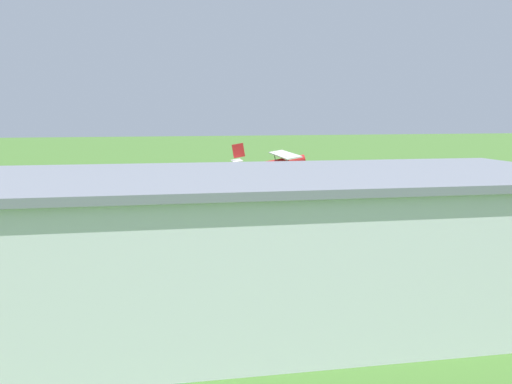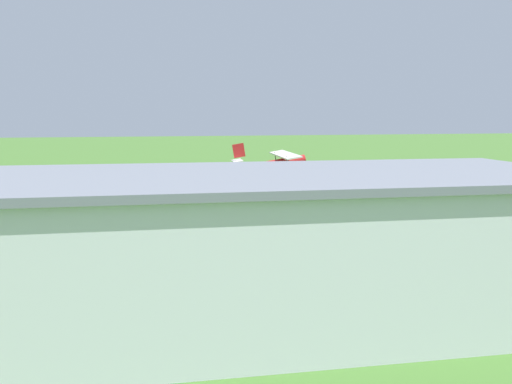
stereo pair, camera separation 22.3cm
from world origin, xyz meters
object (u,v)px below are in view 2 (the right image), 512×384
Objects in this scene: biplane at (273,164)px; person_by_parked_cars at (390,223)px; person_watching_takeoff at (438,235)px; hangar at (252,247)px.

biplane reaches higher than person_by_parked_cars.
person_watching_takeoff is at bearing 102.36° from person_by_parked_cars.
person_watching_takeoff is (-8.91, 15.20, -4.23)m from biplane.
biplane reaches higher than hangar.
hangar is 20.76m from person_watching_takeoff.
hangar is 3.47× the size of biplane.
biplane is 5.53× the size of person_watching_takeoff.
person_by_parked_cars is (-7.69, 9.65, -4.25)m from biplane.
hangar reaches higher than person_watching_takeoff.
person_watching_takeoff is at bearing 120.37° from biplane.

